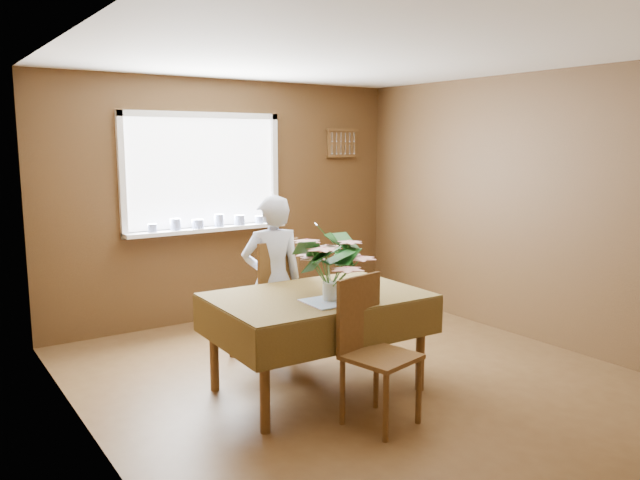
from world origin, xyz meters
TOP-DOWN VIEW (x-y plane):
  - floor at (0.00, 0.00)m, footprint 4.50×4.50m
  - ceiling at (0.00, 0.00)m, footprint 4.50×4.50m
  - wall_back at (0.00, 2.25)m, footprint 4.00×0.00m
  - wall_left at (-2.00, 0.00)m, footprint 0.00×4.50m
  - wall_right at (2.00, 0.00)m, footprint 0.00×4.50m
  - window_assembly at (-0.30, 2.20)m, footprint 1.72×0.20m
  - spoon_rack at (1.45, 2.22)m, footprint 0.44×0.05m
  - dining_table at (-0.39, 0.02)m, footprint 1.58×1.10m
  - chair_far at (-0.34, 0.82)m, footprint 0.54×0.54m
  - chair_near at (-0.38, -0.61)m, footprint 0.50×0.50m
  - seated_woman at (-0.37, 0.72)m, footprint 0.59×0.45m
  - flower_bouquet at (-0.42, -0.19)m, footprint 0.54×0.54m
  - side_plate at (0.06, 0.06)m, footprint 0.29×0.29m
  - table_knife at (-0.28, -0.24)m, footprint 0.04×0.22m

SIDE VIEW (x-z plane):
  - floor at x=0.00m, z-range 0.00..0.00m
  - chair_near at x=-0.38m, z-range 0.04..1.02m
  - chair_far at x=-0.34m, z-range 0.04..1.09m
  - dining_table at x=-0.39m, z-range 0.28..1.04m
  - seated_woman at x=-0.37m, z-range 0.00..1.43m
  - side_plate at x=0.06m, z-range 0.75..0.76m
  - table_knife at x=-0.28m, z-range 0.76..0.76m
  - flower_bouquet at x=-0.42m, z-range 0.82..1.28m
  - wall_back at x=0.00m, z-range -0.75..3.25m
  - wall_left at x=-2.00m, z-range -1.00..3.50m
  - wall_right at x=2.00m, z-range -1.00..3.50m
  - window_assembly at x=-0.30m, z-range 0.74..1.96m
  - spoon_rack at x=1.45m, z-range 1.69..2.02m
  - ceiling at x=0.00m, z-range 2.50..2.50m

